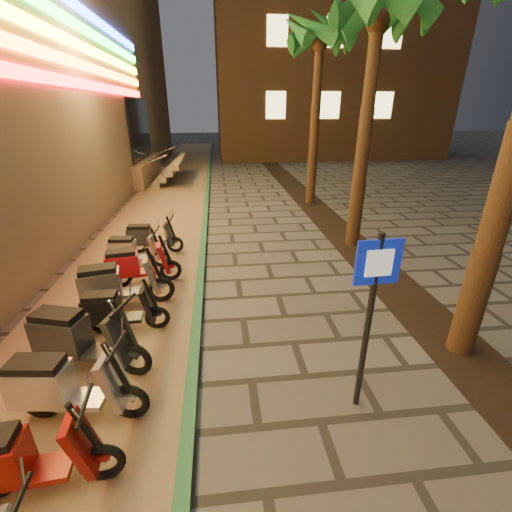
{
  "coord_description": "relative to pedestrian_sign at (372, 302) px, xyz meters",
  "views": [
    {
      "loc": [
        -0.39,
        -2.32,
        3.8
      ],
      "look_at": [
        0.29,
        3.65,
        1.2
      ],
      "focal_mm": 24.0,
      "sensor_mm": 36.0,
      "label": 1
    }
  ],
  "objects": [
    {
      "name": "scooter_6",
      "position": [
        -3.89,
        0.21,
        -1.11
      ],
      "size": [
        1.74,
        0.67,
        1.22
      ],
      "rotation": [
        0.0,
        0.0,
        -0.12
      ],
      "color": "black",
      "rests_on": "ground"
    },
    {
      "name": "scooter_10",
      "position": [
        -3.76,
        3.95,
        -1.13
      ],
      "size": [
        1.66,
        0.75,
        1.17
      ],
      "rotation": [
        0.0,
        0.0,
        0.2
      ],
      "color": "black",
      "rests_on": "ground"
    },
    {
      "name": "scooter_11",
      "position": [
        -4.04,
        4.98,
        -1.18
      ],
      "size": [
        1.5,
        0.53,
        1.06
      ],
      "rotation": [
        0.0,
        0.0,
        -0.07
      ],
      "color": "black",
      "rests_on": "ground"
    },
    {
      "name": "palm_c",
      "position": [
        2.19,
        5.93,
        4.09
      ],
      "size": [
        2.97,
        3.02,
        6.91
      ],
      "color": "#472D19",
      "rests_on": "ground"
    },
    {
      "name": "scooter_8",
      "position": [
        -3.72,
        2.13,
        -1.18
      ],
      "size": [
        1.49,
        0.52,
        1.05
      ],
      "rotation": [
        0.0,
        0.0,
        0.02
      ],
      "color": "black",
      "rests_on": "ground"
    },
    {
      "name": "ground",
      "position": [
        -1.41,
        -1.07,
        -1.64
      ],
      "size": [
        120.0,
        120.0,
        0.0
      ],
      "primitive_type": "plane",
      "color": "#474442",
      "rests_on": "ground"
    },
    {
      "name": "scooter_9",
      "position": [
        -3.92,
        2.94,
        -1.09
      ],
      "size": [
        1.82,
        0.83,
        1.28
      ],
      "rotation": [
        0.0,
        0.0,
        0.21
      ],
      "color": "black",
      "rests_on": "ground"
    },
    {
      "name": "palm_d",
      "position": [
        2.19,
        10.93,
        4.3
      ],
      "size": [
        2.97,
        3.02,
        7.16
      ],
      "color": "#472D19",
      "rests_on": "ground"
    },
    {
      "name": "scooter_7",
      "position": [
        -4.02,
        1.18,
        -1.07
      ],
      "size": [
        1.84,
        0.95,
        1.31
      ],
      "rotation": [
        0.0,
        0.0,
        -0.28
      ],
      "color": "black",
      "rests_on": "ground"
    },
    {
      "name": "parking_strip",
      "position": [
        -4.01,
        8.93,
        -1.64
      ],
      "size": [
        3.4,
        60.0,
        0.01
      ],
      "primitive_type": "cube",
      "color": "#8C7251",
      "rests_on": "ground"
    },
    {
      "name": "planting_strip",
      "position": [
        2.19,
        3.93,
        -1.63
      ],
      "size": [
        1.2,
        40.0,
        0.02
      ],
      "primitive_type": "cube",
      "color": "black",
      "rests_on": "ground"
    },
    {
      "name": "scooter_12",
      "position": [
        -3.8,
        5.92,
        -1.17
      ],
      "size": [
        1.53,
        0.53,
        1.08
      ],
      "rotation": [
        0.0,
        0.0,
        -0.06
      ],
      "color": "black",
      "rests_on": "ground"
    },
    {
      "name": "pedestrian_sign",
      "position": [
        0.0,
        0.0,
        0.0
      ],
      "size": [
        0.56,
        0.1,
        2.53
      ],
      "rotation": [
        0.0,
        0.0,
        0.05
      ],
      "color": "black",
      "rests_on": "ground"
    },
    {
      "name": "scooter_5",
      "position": [
        -3.95,
        -0.76,
        -1.14
      ],
      "size": [
        1.63,
        0.58,
        1.15
      ],
      "rotation": [
        0.0,
        0.0,
        0.08
      ],
      "color": "black",
      "rests_on": "ground"
    },
    {
      "name": "green_curb",
      "position": [
        -2.31,
        8.93,
        -1.59
      ],
      "size": [
        0.18,
        60.0,
        0.1
      ],
      "primitive_type": "cube",
      "color": "#27693E",
      "rests_on": "ground"
    }
  ]
}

